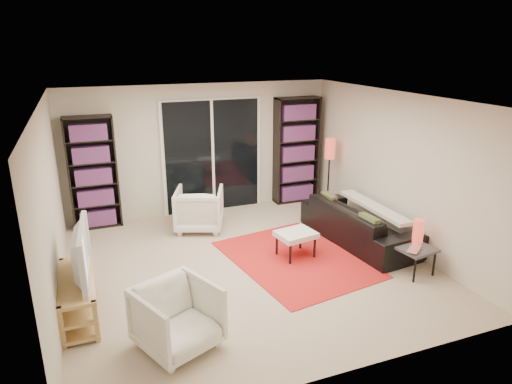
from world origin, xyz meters
The scene contains 20 objects.
floor centered at (0.00, 0.00, 0.00)m, with size 5.00×5.00×0.00m, color beige.
wall_back centered at (0.00, 2.50, 1.20)m, with size 5.00×0.02×2.40m, color beige.
wall_front centered at (0.00, -2.50, 1.20)m, with size 5.00×0.02×2.40m, color beige.
wall_left centered at (-2.50, 0.00, 1.20)m, with size 0.02×5.00×2.40m, color beige.
wall_right centered at (2.50, 0.00, 1.20)m, with size 0.02×5.00×2.40m, color beige.
ceiling centered at (0.00, 0.00, 2.40)m, with size 5.00×5.00×0.02m, color white.
sliding_door centered at (0.20, 2.46, 1.05)m, with size 1.92×0.08×2.16m.
bookshelf_left centered at (-1.95, 2.33, 0.98)m, with size 0.80×0.30×1.95m.
bookshelf_right centered at (1.90, 2.33, 1.05)m, with size 0.90×0.30×2.10m.
tv_stand centered at (-2.31, -0.52, 0.26)m, with size 0.40×1.26×0.50m.
tv centered at (-2.29, -0.52, 0.82)m, with size 1.09×0.14×0.63m, color black.
rug centered at (0.73, -0.09, 0.01)m, with size 1.71×2.31×0.01m, color red.
sofa centered at (1.97, 0.14, 0.32)m, with size 2.16×0.84×0.63m, color black.
armchair_back centered at (-0.31, 1.58, 0.37)m, with size 0.78×0.81×0.73m, color white.
armchair_front centered at (-1.33, -1.51, 0.35)m, with size 0.76×0.78×0.71m, color white.
ottoman centered at (0.78, 0.00, 0.34)m, with size 0.62×0.54×0.40m.
side_table centered at (2.09, -1.07, 0.36)m, with size 0.54×0.54×0.40m.
laptop centered at (2.04, -1.19, 0.41)m, with size 0.34×0.22×0.03m, color silver.
table_lamp centered at (2.22, -0.95, 0.57)m, with size 0.15×0.15×0.34m, color red.
floor_lamp centered at (2.23, 1.61, 1.07)m, with size 0.21×0.21×1.40m.
Camera 1 is at (-2.04, -5.66, 3.10)m, focal length 32.00 mm.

